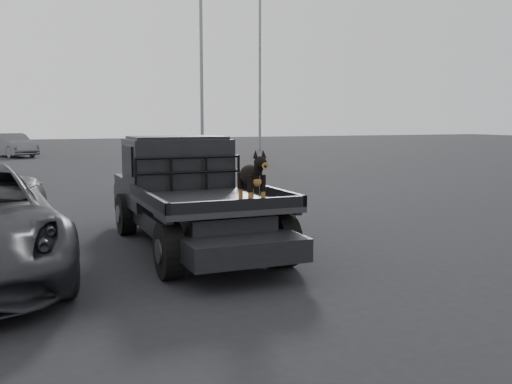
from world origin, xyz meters
name	(u,v)px	position (x,y,z in m)	size (l,w,h in m)	color
ground	(267,285)	(0.00, 0.00, 0.00)	(120.00, 120.00, 0.00)	black
flatbed_ute	(193,220)	(-0.25, 2.45, 0.46)	(2.00, 5.40, 0.92)	black
ute_cab	(177,161)	(-0.25, 3.40, 1.36)	(1.72, 1.30, 0.88)	black
headache_rack	(189,174)	(-0.25, 2.65, 1.20)	(1.80, 0.08, 0.55)	black
dog	(252,180)	(0.02, 0.56, 1.29)	(0.32, 0.60, 0.74)	black
distant_car_a	(12,145)	(-3.12, 28.88, 0.67)	(1.41, 4.04, 1.33)	#545459
floodlight_mid	(201,28)	(6.67, 24.07, 7.05)	(1.08, 0.28, 12.91)	slate
floodlight_far	(260,37)	(13.03, 30.82, 7.76)	(1.08, 0.28, 14.32)	slate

